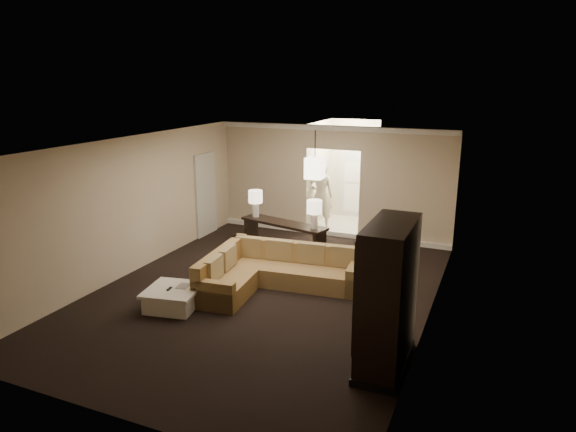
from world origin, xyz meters
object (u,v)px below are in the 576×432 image
at_px(armoire, 387,299).
at_px(person, 321,192).
at_px(coffee_table, 173,298).
at_px(console_table, 284,236).
at_px(sectional_sofa, 271,272).
at_px(drink_table, 397,271).

height_order(armoire, person, armoire).
xyz_separation_m(coffee_table, armoire, (3.83, -0.38, 0.81)).
distance_m(console_table, armoire, 4.76).
xyz_separation_m(sectional_sofa, coffee_table, (-1.20, -1.48, -0.13)).
relative_size(coffee_table, console_table, 0.49).
bearing_deg(console_table, drink_table, -3.41).
bearing_deg(sectional_sofa, drink_table, 16.76).
bearing_deg(person, coffee_table, 70.44).
bearing_deg(sectional_sofa, armoire, -40.84).
bearing_deg(coffee_table, drink_table, 34.99).
xyz_separation_m(armoire, person, (-3.09, 6.01, 0.00)).
relative_size(sectional_sofa, armoire, 1.31).
bearing_deg(drink_table, armoire, -81.82).
distance_m(coffee_table, console_table, 3.29).
relative_size(coffee_table, drink_table, 2.09).
height_order(console_table, drink_table, console_table).
bearing_deg(coffee_table, armoire, -5.61).
height_order(coffee_table, armoire, armoire).
relative_size(sectional_sofa, person, 1.36).
bearing_deg(person, sectional_sofa, 84.24).
xyz_separation_m(sectional_sofa, console_table, (-0.47, 1.72, 0.16)).
relative_size(sectional_sofa, drink_table, 5.42).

